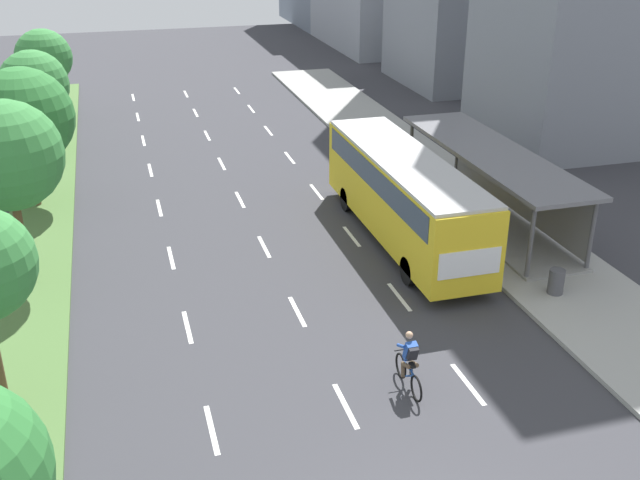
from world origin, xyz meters
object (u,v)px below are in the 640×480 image
object	(u,v)px
cyclist	(409,363)
trash_bin	(556,282)
bus_shelter	(495,177)
median_tree_fourth	(24,118)
bus	(403,190)
median_tree_third	(7,156)
median_tree_farthest	(44,58)
median_tree_fifth	(34,85)

from	to	relation	value
cyclist	trash_bin	bearing A→B (deg)	27.33
bus_shelter	median_tree_fourth	size ratio (longest dim) A/B	1.96
bus	median_tree_third	distance (m)	13.87
median_tree_third	median_tree_farthest	distance (m)	21.54
bus	median_tree_third	xyz separation A→B (m)	(-13.64, 0.27, 2.47)
median_tree_fourth	median_tree_fifth	size ratio (longest dim) A/B	1.11
bus	cyclist	bearing A→B (deg)	-110.47
bus_shelter	median_tree_farthest	world-z (taller)	median_tree_farthest
median_tree_third	median_tree_fifth	world-z (taller)	median_tree_third
median_tree_farthest	bus_shelter	bearing A→B (deg)	-49.49
median_tree_third	trash_bin	size ratio (longest dim) A/B	7.33
bus	cyclist	world-z (taller)	bus
median_tree_fifth	bus	bearing A→B (deg)	-46.69
median_tree_fourth	trash_bin	world-z (taller)	median_tree_fourth
cyclist	trash_bin	distance (m)	7.42
cyclist	median_tree_fifth	bearing A→B (deg)	113.66
median_tree_fifth	median_tree_farthest	xyz separation A→B (m)	(0.11, 7.18, 0.02)
median_tree_third	median_tree_fourth	bearing A→B (deg)	90.68
bus_shelter	median_tree_farthest	xyz separation A→B (m)	(-17.95, 21.00, 1.85)
median_tree_fourth	median_tree_farthest	xyz separation A→B (m)	(0.06, 14.35, -0.22)
median_tree_third	median_tree_fifth	size ratio (longest dim) A/B	1.18
median_tree_fourth	trash_bin	xyz separation A→B (m)	(16.93, -13.12, -3.35)
median_tree_farthest	median_tree_fifth	bearing A→B (deg)	-90.91
bus	cyclist	size ratio (longest dim) A/B	6.20
cyclist	trash_bin	world-z (taller)	cyclist
bus_shelter	median_tree_farthest	size ratio (longest dim) A/B	2.20
median_tree_fifth	median_tree_farthest	distance (m)	7.18
bus	trash_bin	size ratio (longest dim) A/B	13.28
median_tree_fifth	trash_bin	size ratio (longest dim) A/B	6.21
median_tree_third	bus	bearing A→B (deg)	-1.12
bus	trash_bin	xyz separation A→B (m)	(3.20, -5.68, -1.49)
bus_shelter	median_tree_fifth	bearing A→B (deg)	142.56
bus	median_tree_farthest	size ratio (longest dim) A/B	2.16
bus_shelter	bus	world-z (taller)	bus
median_tree_third	median_tree_fourth	size ratio (longest dim) A/B	1.06
bus	median_tree_fifth	distance (m)	20.15
bus_shelter	trash_bin	world-z (taller)	bus_shelter
bus	median_tree_fourth	distance (m)	15.73
trash_bin	median_tree_farthest	bearing A→B (deg)	121.55
cyclist	median_tree_third	distance (m)	14.37
median_tree_farthest	median_tree_fourth	bearing A→B (deg)	-90.24
trash_bin	bus	bearing A→B (deg)	119.39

